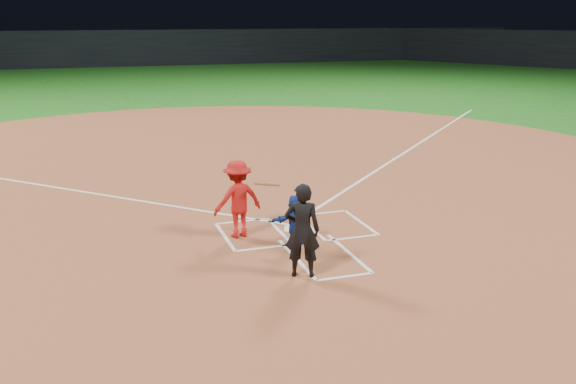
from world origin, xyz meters
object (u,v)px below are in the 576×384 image
object	(u,v)px
umpire	(302,230)
batter_at_plate	(238,199)
catcher	(295,220)
home_plate	(295,229)

from	to	relation	value
umpire	batter_at_plate	distance (m)	2.51
catcher	umpire	xyz separation A→B (m)	(-0.40, -1.56, 0.34)
home_plate	batter_at_plate	world-z (taller)	batter_at_plate
umpire	home_plate	bearing A→B (deg)	-83.25
catcher	batter_at_plate	distance (m)	1.35
batter_at_plate	catcher	bearing A→B (deg)	-42.28
catcher	batter_at_plate	xyz separation A→B (m)	(-0.97, 0.89, 0.30)
catcher	umpire	world-z (taller)	umpire
catcher	umpire	bearing A→B (deg)	60.04
catcher	umpire	size ratio (longest dim) A/B	0.61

